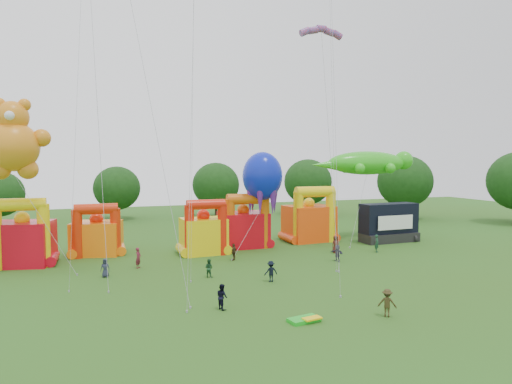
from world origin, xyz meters
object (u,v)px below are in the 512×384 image
object	(u,v)px
bouncy_castle_2	(204,233)
teddy_bear_kite	(31,187)
octopus_kite	(255,205)
spectator_4	(234,252)
spectator_0	(105,268)
gecko_kite	(362,193)
stage_trailer	(389,223)
bouncy_castle_0	(22,240)

from	to	relation	value
bouncy_castle_2	teddy_bear_kite	size ratio (longest dim) A/B	0.38
octopus_kite	spectator_4	distance (m)	6.69
spectator_0	spectator_4	distance (m)	12.57
teddy_bear_kite	octopus_kite	distance (m)	22.21
gecko_kite	stage_trailer	bearing A→B (deg)	-34.10
spectator_4	octopus_kite	bearing A→B (deg)	179.32
stage_trailer	octopus_kite	bearing A→B (deg)	-179.37
stage_trailer	spectator_0	world-z (taller)	stage_trailer
bouncy_castle_2	spectator_0	world-z (taller)	bouncy_castle_2
gecko_kite	teddy_bear_kite	bearing A→B (deg)	-172.29
octopus_kite	spectator_4	xyz separation A→B (m)	(-3.57, -3.78, -4.21)
spectator_0	spectator_4	size ratio (longest dim) A/B	0.94
bouncy_castle_0	stage_trailer	world-z (taller)	bouncy_castle_0
stage_trailer	teddy_bear_kite	world-z (taller)	teddy_bear_kite
gecko_kite	bouncy_castle_0	bearing A→B (deg)	-177.75
spectator_4	teddy_bear_kite	bearing A→B (deg)	-50.01
bouncy_castle_0	stage_trailer	bearing A→B (deg)	-0.50
bouncy_castle_0	spectator_0	distance (m)	10.33
teddy_bear_kite	spectator_0	xyz separation A→B (m)	(6.02, -3.59, -6.86)
bouncy_castle_0	bouncy_castle_2	size ratio (longest dim) A/B	1.10
bouncy_castle_2	spectator_4	xyz separation A→B (m)	(2.13, -4.12, -1.42)
spectator_0	gecko_kite	bearing A→B (deg)	32.64
bouncy_castle_2	gecko_kite	world-z (taller)	gecko_kite
spectator_4	stage_trailer	bearing A→B (deg)	143.40
bouncy_castle_0	bouncy_castle_2	bearing A→B (deg)	-0.67
bouncy_castle_2	stage_trailer	world-z (taller)	bouncy_castle_2
bouncy_castle_0	spectator_4	size ratio (longest dim) A/B	3.84
gecko_kite	spectator_0	distance (m)	32.15
teddy_bear_kite	spectator_0	distance (m)	9.81
octopus_kite	stage_trailer	bearing A→B (deg)	0.63
stage_trailer	spectator_0	size ratio (longest dim) A/B	4.55
teddy_bear_kite	gecko_kite	bearing A→B (deg)	7.71
bouncy_castle_0	octopus_kite	size ratio (longest dim) A/B	0.59
stage_trailer	spectator_4	xyz separation A→B (m)	(-21.01, -3.97, -1.43)
teddy_bear_kite	bouncy_castle_0	bearing A→B (deg)	111.07
spectator_0	spectator_4	world-z (taller)	spectator_4
bouncy_castle_2	spectator_4	distance (m)	4.85
gecko_kite	spectator_0	world-z (taller)	gecko_kite
teddy_bear_kite	octopus_kite	bearing A→B (deg)	7.59
spectator_4	spectator_0	bearing A→B (deg)	-34.79
bouncy_castle_2	teddy_bear_kite	distance (m)	17.35
spectator_0	bouncy_castle_2	bearing A→B (deg)	51.04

